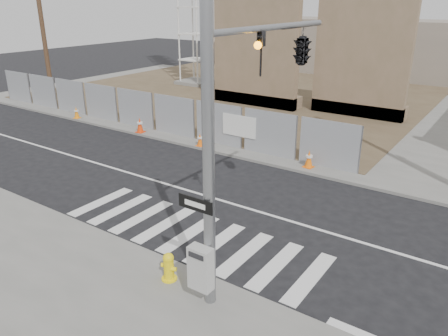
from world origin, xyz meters
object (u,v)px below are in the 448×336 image
Objects in this scene: signal_pole at (275,84)px; traffic_cone_d at (309,159)px; traffic_cone_a at (76,113)px; fire_hydrant at (169,267)px; traffic_cone_c at (200,140)px; traffic_cone_b at (140,125)px.

signal_pole is 9.26× the size of traffic_cone_d.
signal_pole reaches higher than traffic_cone_d.
traffic_cone_a is (-16.43, 6.27, -4.33)m from signal_pole.
fire_hydrant reaches higher than traffic_cone_c.
traffic_cone_b is 1.26× the size of traffic_cone_c.
traffic_cone_b is at bearing 0.22° from traffic_cone_a.
fire_hydrant is 10.71m from traffic_cone_c.
traffic_cone_d is at bearing 68.14° from fire_hydrant.
signal_pole is 8.83× the size of traffic_cone_b.
signal_pole is at bearing -20.87° from traffic_cone_a.
traffic_cone_b reaches higher than traffic_cone_a.
signal_pole reaches higher than fire_hydrant.
traffic_cone_a is 1.09× the size of traffic_cone_c.
traffic_cone_a is 5.19m from traffic_cone_b.
traffic_cone_a is at bearing 180.00° from traffic_cone_c.
traffic_cone_d is (5.49, 0.32, 0.06)m from traffic_cone_c.
fire_hydrant reaches higher than traffic_cone_a.
traffic_cone_c is 0.83× the size of traffic_cone_d.
fire_hydrant is 1.00× the size of traffic_cone_d.
signal_pole is at bearing -75.17° from traffic_cone_d.
fire_hydrant is 13.36m from traffic_cone_b.
traffic_cone_d is at bearing 1.25° from traffic_cone_a.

